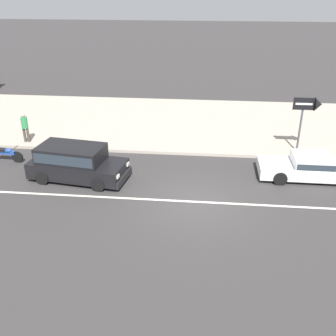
% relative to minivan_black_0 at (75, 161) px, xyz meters
% --- Properties ---
extents(ground_plane, '(160.00, 160.00, 0.00)m').
position_rel_minivan_black_0_xyz_m(ground_plane, '(5.49, -1.58, -0.84)').
color(ground_plane, '#383535').
extents(lane_centre_stripe, '(50.40, 0.14, 0.01)m').
position_rel_minivan_black_0_xyz_m(lane_centre_stripe, '(5.49, -1.58, -0.84)').
color(lane_centre_stripe, silver).
rests_on(lane_centre_stripe, ground).
extents(kerb_strip, '(68.00, 10.00, 0.15)m').
position_rel_minivan_black_0_xyz_m(kerb_strip, '(5.49, 8.09, -0.77)').
color(kerb_strip, '#ADA393').
rests_on(kerb_strip, ground).
extents(minivan_black_0, '(4.56, 2.41, 1.56)m').
position_rel_minivan_black_0_xyz_m(minivan_black_0, '(0.00, 0.00, 0.00)').
color(minivan_black_0, black).
rests_on(minivan_black_0, ground).
extents(sedan_white_4, '(4.70, 1.95, 1.06)m').
position_rel_minivan_black_0_xyz_m(sedan_white_4, '(10.56, 1.16, -0.31)').
color(sedan_white_4, white).
rests_on(sedan_white_4, ground).
extents(motorcycle_0, '(1.93, 0.56, 0.80)m').
position_rel_minivan_black_0_xyz_m(motorcycle_0, '(-4.11, 1.46, -0.42)').
color(motorcycle_0, black).
rests_on(motorcycle_0, ground).
extents(arrow_signboard, '(1.38, 0.66, 2.87)m').
position_rel_minivan_black_0_xyz_m(arrow_signboard, '(10.99, 3.84, 1.70)').
color(arrow_signboard, '#4C4C51').
rests_on(arrow_signboard, kerb_strip).
extents(pedestrian_mid_kerb, '(0.34, 0.34, 1.62)m').
position_rel_minivan_black_0_xyz_m(pedestrian_mid_kerb, '(-3.97, 3.73, 0.25)').
color(pedestrian_mid_kerb, '#4C4238').
rests_on(pedestrian_mid_kerb, kerb_strip).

